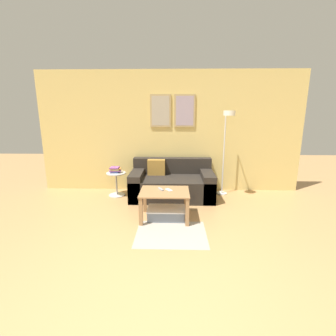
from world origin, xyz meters
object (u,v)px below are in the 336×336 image
Objects in this scene: cell_phone at (169,190)px; coffee_table at (165,197)px; storage_bin at (166,213)px; floor_lamp at (227,134)px; remote_control at (161,189)px; book_stack at (115,170)px; side_table at (116,182)px; couch at (172,184)px.

coffee_table is at bearing -171.23° from cell_phone.
cell_phone is at bearing 56.87° from storage_bin.
floor_lamp reaches higher than remote_control.
book_stack is 1.43m from remote_control.
floor_lamp is at bearing -0.73° from side_table.
storage_bin is at bearing -69.85° from remote_control.
side_table is 0.26m from book_stack.
book_stack is 1.53m from cell_phone.
book_stack reaches higher than remote_control.
couch is at bearing 85.79° from storage_bin.
coffee_table is at bearing -76.69° from remote_control.
couch is 1.15m from side_table.
cell_phone is at bearing -92.03° from couch.
storage_bin is 0.41m from remote_control.
remote_control is at bearing 139.34° from storage_bin.
book_stack is (-1.17, 0.04, 0.28)m from couch.
couch is at bearing -2.13° from book_stack.
coffee_table is (-0.10, -1.05, 0.10)m from couch.
storage_bin is at bearing -94.21° from couch.
couch is at bearing 50.94° from remote_control.
couch is 2.68× the size of storage_bin.
book_stack reaches higher than side_table.
floor_lamp reaches higher than book_stack.
couch is 1.07m from storage_bin.
book_stack reaches higher than cell_phone.
storage_bin is at bearing -155.88° from cell_phone.
remote_control is 1.07× the size of cell_phone.
couch is 1.06m from coffee_table.
couch reaches higher than coffee_table.
book_stack is at bearing 177.87° from couch.
storage_bin is 1.54m from side_table.
book_stack is (-1.06, 1.09, 0.18)m from coffee_table.
cell_phone reaches higher than coffee_table.
storage_bin is at bearing -45.45° from side_table.
remote_control is at bearing -99.88° from couch.
storage_bin is at bearing -12.76° from coffee_table.
couch is 2.10× the size of coffee_table.
side_table reaches higher than storage_bin.
side_table and remote_control have the same top height.
side_table is (-1.15, 0.03, 0.02)m from couch.
remote_control is at bearing -141.58° from floor_lamp.
coffee_table is at bearing -95.58° from couch.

